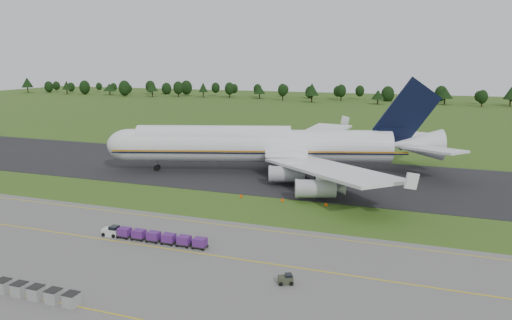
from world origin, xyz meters
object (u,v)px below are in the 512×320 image
at_px(aircraft, 265,145).
at_px(utility_cart, 286,280).
at_px(baggage_train, 152,236).
at_px(edge_markers, 282,200).
at_px(uld_row, 36,292).

xyz_separation_m(aircraft, utility_cart, (21.86, -55.80, -5.83)).
height_order(aircraft, baggage_train, aircraft).
xyz_separation_m(utility_cart, edge_markers, (-10.51, 32.90, -0.26)).
bearing_deg(aircraft, uld_row, -92.65).
height_order(baggage_train, edge_markers, baggage_train).
relative_size(utility_cart, edge_markers, 0.12).
height_order(aircraft, utility_cart, aircraft).
bearing_deg(utility_cart, baggage_train, 163.52).
relative_size(baggage_train, uld_row, 1.55).
height_order(utility_cart, edge_markers, utility_cart).
bearing_deg(baggage_train, utility_cart, -16.48).
distance_m(aircraft, edge_markers, 26.28).
distance_m(uld_row, edge_markers, 48.27).
distance_m(aircraft, baggage_train, 49.48).
bearing_deg(edge_markers, utility_cart, -72.29).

